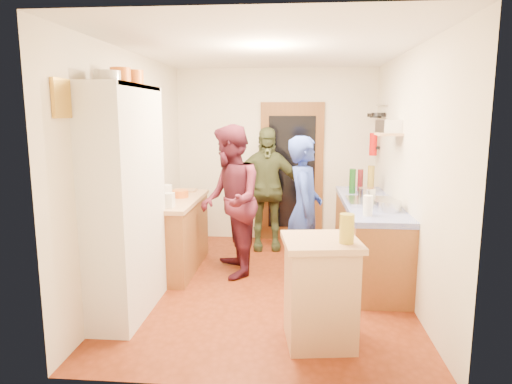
# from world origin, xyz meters

# --- Properties ---
(floor) EXTENTS (3.00, 4.00, 0.02)m
(floor) POSITION_xyz_m (0.00, 0.00, -0.01)
(floor) COLOR maroon
(floor) RESTS_ON ground
(ceiling) EXTENTS (3.00, 4.00, 0.02)m
(ceiling) POSITION_xyz_m (0.00, 0.00, 2.61)
(ceiling) COLOR silver
(ceiling) RESTS_ON ground
(wall_back) EXTENTS (3.00, 0.02, 2.60)m
(wall_back) POSITION_xyz_m (0.00, 2.01, 1.30)
(wall_back) COLOR beige
(wall_back) RESTS_ON ground
(wall_front) EXTENTS (3.00, 0.02, 2.60)m
(wall_front) POSITION_xyz_m (0.00, -2.01, 1.30)
(wall_front) COLOR beige
(wall_front) RESTS_ON ground
(wall_left) EXTENTS (0.02, 4.00, 2.60)m
(wall_left) POSITION_xyz_m (-1.51, 0.00, 1.30)
(wall_left) COLOR beige
(wall_left) RESTS_ON ground
(wall_right) EXTENTS (0.02, 4.00, 2.60)m
(wall_right) POSITION_xyz_m (1.51, 0.00, 1.30)
(wall_right) COLOR beige
(wall_right) RESTS_ON ground
(door_frame) EXTENTS (0.95, 0.06, 2.10)m
(door_frame) POSITION_xyz_m (0.25, 1.97, 1.05)
(door_frame) COLOR brown
(door_frame) RESTS_ON ground
(door_glass) EXTENTS (0.70, 0.02, 1.70)m
(door_glass) POSITION_xyz_m (0.25, 1.94, 1.05)
(door_glass) COLOR black
(door_glass) RESTS_ON door_frame
(hutch_body) EXTENTS (0.40, 1.20, 2.20)m
(hutch_body) POSITION_xyz_m (-1.30, -0.80, 1.10)
(hutch_body) COLOR silver
(hutch_body) RESTS_ON ground
(hutch_top_shelf) EXTENTS (0.40, 1.14, 0.04)m
(hutch_top_shelf) POSITION_xyz_m (-1.30, -0.80, 2.18)
(hutch_top_shelf) COLOR silver
(hutch_top_shelf) RESTS_ON hutch_body
(plate_stack) EXTENTS (0.22, 0.22, 0.09)m
(plate_stack) POSITION_xyz_m (-1.30, -1.09, 2.25)
(plate_stack) COLOR white
(plate_stack) RESTS_ON hutch_top_shelf
(orange_pot_a) EXTENTS (0.18, 0.18, 0.15)m
(orange_pot_a) POSITION_xyz_m (-1.30, -0.79, 2.27)
(orange_pot_a) COLOR orange
(orange_pot_a) RESTS_ON hutch_top_shelf
(orange_pot_b) EXTENTS (0.18, 0.18, 0.16)m
(orange_pot_b) POSITION_xyz_m (-1.30, -0.42, 2.28)
(orange_pot_b) COLOR orange
(orange_pot_b) RESTS_ON hutch_top_shelf
(left_counter_base) EXTENTS (0.60, 1.40, 0.85)m
(left_counter_base) POSITION_xyz_m (-1.20, 0.45, 0.42)
(left_counter_base) COLOR brown
(left_counter_base) RESTS_ON ground
(left_counter_top) EXTENTS (0.64, 1.44, 0.05)m
(left_counter_top) POSITION_xyz_m (-1.20, 0.45, 0.88)
(left_counter_top) COLOR tan
(left_counter_top) RESTS_ON left_counter_base
(toaster) EXTENTS (0.22, 0.15, 0.16)m
(toaster) POSITION_xyz_m (-1.15, -0.06, 0.98)
(toaster) COLOR white
(toaster) RESTS_ON left_counter_top
(kettle) EXTENTS (0.19, 0.19, 0.19)m
(kettle) POSITION_xyz_m (-1.25, 0.33, 0.99)
(kettle) COLOR white
(kettle) RESTS_ON left_counter_top
(orange_bowl) EXTENTS (0.23, 0.23, 0.09)m
(orange_bowl) POSITION_xyz_m (-1.12, 0.55, 0.94)
(orange_bowl) COLOR orange
(orange_bowl) RESTS_ON left_counter_top
(chopping_board) EXTENTS (0.30, 0.22, 0.02)m
(chopping_board) POSITION_xyz_m (-1.18, 1.01, 0.91)
(chopping_board) COLOR tan
(chopping_board) RESTS_ON left_counter_top
(right_counter_base) EXTENTS (0.60, 2.20, 0.84)m
(right_counter_base) POSITION_xyz_m (1.20, 0.50, 0.42)
(right_counter_base) COLOR brown
(right_counter_base) RESTS_ON ground
(right_counter_top) EXTENTS (0.62, 2.22, 0.06)m
(right_counter_top) POSITION_xyz_m (1.20, 0.50, 0.87)
(right_counter_top) COLOR #1120AE
(right_counter_top) RESTS_ON right_counter_base
(hob) EXTENTS (0.55, 0.58, 0.04)m
(hob) POSITION_xyz_m (1.20, 0.37, 0.92)
(hob) COLOR silver
(hob) RESTS_ON right_counter_top
(pot_on_hob) EXTENTS (0.20, 0.20, 0.13)m
(pot_on_hob) POSITION_xyz_m (1.15, 0.44, 1.00)
(pot_on_hob) COLOR silver
(pot_on_hob) RESTS_ON hob
(bottle_a) EXTENTS (0.10, 0.10, 0.33)m
(bottle_a) POSITION_xyz_m (1.05, 1.02, 1.06)
(bottle_a) COLOR #143F14
(bottle_a) RESTS_ON right_counter_top
(bottle_b) EXTENTS (0.09, 0.09, 0.30)m
(bottle_b) POSITION_xyz_m (1.18, 1.23, 1.05)
(bottle_b) COLOR #591419
(bottle_b) RESTS_ON right_counter_top
(bottle_c) EXTENTS (0.10, 0.10, 0.35)m
(bottle_c) POSITION_xyz_m (1.31, 1.17, 1.08)
(bottle_c) COLOR olive
(bottle_c) RESTS_ON right_counter_top
(paper_towel) EXTENTS (0.12, 0.12, 0.21)m
(paper_towel) POSITION_xyz_m (1.05, -0.30, 1.01)
(paper_towel) COLOR white
(paper_towel) RESTS_ON right_counter_top
(mixing_bowl) EXTENTS (0.32, 0.32, 0.11)m
(mixing_bowl) POSITION_xyz_m (1.30, -0.04, 0.96)
(mixing_bowl) COLOR silver
(mixing_bowl) RESTS_ON right_counter_top
(island_base) EXTENTS (0.62, 0.62, 0.86)m
(island_base) POSITION_xyz_m (0.53, -1.27, 0.43)
(island_base) COLOR tan
(island_base) RESTS_ON ground
(island_top) EXTENTS (0.70, 0.70, 0.05)m
(island_top) POSITION_xyz_m (0.53, -1.27, 0.89)
(island_top) COLOR tan
(island_top) RESTS_ON island_base
(cutting_board) EXTENTS (0.38, 0.32, 0.02)m
(cutting_board) POSITION_xyz_m (0.47, -1.22, 0.90)
(cutting_board) COLOR white
(cutting_board) RESTS_ON island_top
(oil_jar) EXTENTS (0.13, 0.13, 0.24)m
(oil_jar) POSITION_xyz_m (0.72, -1.36, 1.03)
(oil_jar) COLOR #AD9E2D
(oil_jar) RESTS_ON island_top
(pan_rail) EXTENTS (0.02, 0.65, 0.02)m
(pan_rail) POSITION_xyz_m (1.46, 1.52, 2.05)
(pan_rail) COLOR silver
(pan_rail) RESTS_ON wall_right
(pan_hang_a) EXTENTS (0.18, 0.18, 0.05)m
(pan_hang_a) POSITION_xyz_m (1.40, 1.35, 1.92)
(pan_hang_a) COLOR black
(pan_hang_a) RESTS_ON pan_rail
(pan_hang_b) EXTENTS (0.16, 0.16, 0.05)m
(pan_hang_b) POSITION_xyz_m (1.40, 1.55, 1.90)
(pan_hang_b) COLOR black
(pan_hang_b) RESTS_ON pan_rail
(pan_hang_c) EXTENTS (0.17, 0.17, 0.05)m
(pan_hang_c) POSITION_xyz_m (1.40, 1.75, 1.91)
(pan_hang_c) COLOR black
(pan_hang_c) RESTS_ON pan_rail
(wall_shelf) EXTENTS (0.26, 0.42, 0.03)m
(wall_shelf) POSITION_xyz_m (1.37, 0.45, 1.70)
(wall_shelf) COLOR tan
(wall_shelf) RESTS_ON wall_right
(radio) EXTENTS (0.27, 0.33, 0.15)m
(radio) POSITION_xyz_m (1.37, 0.45, 1.79)
(radio) COLOR silver
(radio) RESTS_ON wall_shelf
(ext_bracket) EXTENTS (0.06, 0.10, 0.04)m
(ext_bracket) POSITION_xyz_m (1.47, 1.70, 1.45)
(ext_bracket) COLOR black
(ext_bracket) RESTS_ON wall_right
(fire_extinguisher) EXTENTS (0.11, 0.11, 0.32)m
(fire_extinguisher) POSITION_xyz_m (1.41, 1.70, 1.50)
(fire_extinguisher) COLOR red
(fire_extinguisher) RESTS_ON wall_right
(picture_frame) EXTENTS (0.03, 0.25, 0.30)m
(picture_frame) POSITION_xyz_m (-1.48, -1.55, 2.05)
(picture_frame) COLOR gold
(picture_frame) RESTS_ON wall_left
(person_hob) EXTENTS (0.41, 0.62, 1.69)m
(person_hob) POSITION_xyz_m (0.45, 0.16, 0.84)
(person_hob) COLOR navy
(person_hob) RESTS_ON ground
(person_left) EXTENTS (0.89, 1.03, 1.81)m
(person_left) POSITION_xyz_m (-0.44, 0.37, 0.91)
(person_left) COLOR #481624
(person_left) RESTS_ON ground
(person_back) EXTENTS (1.07, 0.54, 1.75)m
(person_back) POSITION_xyz_m (-0.10, 1.44, 0.87)
(person_back) COLOR #363D23
(person_back) RESTS_ON ground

